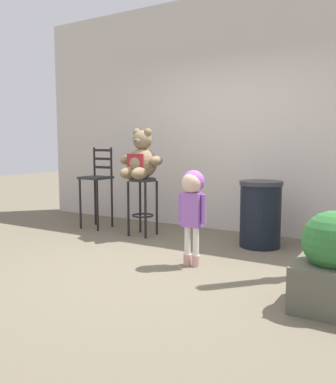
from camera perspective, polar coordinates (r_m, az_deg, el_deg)
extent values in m
plane|color=#665D4A|center=(4.06, -2.20, -10.82)|extent=(24.00, 24.00, 0.00)
cube|color=beige|center=(5.87, 9.84, 10.82)|extent=(6.83, 0.30, 3.31)
cylinder|color=#232728|center=(5.39, -3.65, 1.77)|extent=(0.37, 0.37, 0.04)
cylinder|color=black|center=(5.40, -5.65, -2.40)|extent=(0.03, 0.03, 0.74)
cylinder|color=black|center=(5.24, -3.23, -2.66)|extent=(0.03, 0.03, 0.74)
cylinder|color=black|center=(5.62, -3.98, -2.03)|extent=(0.03, 0.03, 0.74)
cylinder|color=black|center=(5.47, -1.61, -2.26)|extent=(0.03, 0.03, 0.74)
torus|color=black|center=(5.45, -3.61, -3.34)|extent=(0.30, 0.30, 0.02)
sphere|color=#836D4E|center=(5.37, -3.66, 4.10)|extent=(0.40, 0.40, 0.40)
cube|color=maroon|center=(5.24, -4.68, 4.13)|extent=(0.25, 0.03, 0.24)
sphere|color=#836D4E|center=(5.37, -3.69, 7.38)|extent=(0.26, 0.26, 0.26)
ellipsoid|color=#736D55|center=(5.28, -4.36, 7.22)|extent=(0.11, 0.08, 0.08)
sphere|color=black|center=(5.25, -4.55, 7.25)|extent=(0.03, 0.03, 0.03)
sphere|color=#836D4E|center=(5.42, -4.49, 8.45)|extent=(0.10, 0.10, 0.10)
sphere|color=#836D4E|center=(5.32, -2.89, 8.50)|extent=(0.10, 0.10, 0.10)
ellipsoid|color=#836D4E|center=(5.49, -5.92, 4.54)|extent=(0.14, 0.22, 0.13)
ellipsoid|color=#836D4E|center=(5.21, -1.67, 4.47)|extent=(0.14, 0.22, 0.13)
ellipsoid|color=#836D4E|center=(5.28, -5.62, 2.74)|extent=(0.14, 0.34, 0.16)
ellipsoid|color=#836D4E|center=(5.17, -4.03, 2.67)|extent=(0.14, 0.34, 0.16)
cylinder|color=#D09C92|center=(4.17, 2.77, -9.54)|extent=(0.08, 0.08, 0.11)
cylinder|color=silver|center=(4.12, 2.79, -6.84)|extent=(0.06, 0.06, 0.29)
cylinder|color=#D09C92|center=(4.12, 3.96, -9.71)|extent=(0.08, 0.08, 0.11)
cylinder|color=silver|center=(4.07, 3.98, -7.00)|extent=(0.06, 0.06, 0.29)
cube|color=#9258B3|center=(4.03, 3.41, -2.53)|extent=(0.20, 0.11, 0.34)
cylinder|color=#9258B3|center=(4.09, 1.81, -2.15)|extent=(0.05, 0.05, 0.29)
cylinder|color=#9258B3|center=(3.97, 5.07, -2.43)|extent=(0.05, 0.05, 0.29)
sphere|color=#D8B293|center=(4.00, 3.44, 1.33)|extent=(0.21, 0.21, 0.21)
sphere|color=#9A50BB|center=(4.02, 3.61, 1.51)|extent=(0.23, 0.23, 0.23)
cylinder|color=black|center=(4.94, 12.97, -3.35)|extent=(0.48, 0.48, 0.75)
cylinder|color=#2D2D33|center=(4.89, 13.10, 1.24)|extent=(0.51, 0.51, 0.05)
cube|color=#232728|center=(5.97, -10.23, 2.02)|extent=(0.38, 0.38, 0.03)
cylinder|color=black|center=(6.01, -12.36, -1.67)|extent=(0.03, 0.03, 0.73)
cylinder|color=black|center=(5.79, -10.00, -1.93)|extent=(0.03, 0.03, 0.73)
cylinder|color=black|center=(6.24, -10.30, -1.31)|extent=(0.03, 0.03, 0.73)
cylinder|color=black|center=(6.04, -7.97, -1.54)|extent=(0.03, 0.03, 0.73)
cylinder|color=black|center=(6.19, -10.42, 4.30)|extent=(0.03, 0.03, 0.42)
cylinder|color=black|center=(5.98, -8.06, 4.26)|extent=(0.03, 0.03, 0.42)
cube|color=black|center=(6.09, -9.25, 3.48)|extent=(0.33, 0.02, 0.04)
cube|color=black|center=(6.08, -9.27, 4.68)|extent=(0.33, 0.02, 0.04)
cube|color=black|center=(6.08, -9.29, 5.87)|extent=(0.33, 0.02, 0.04)
cube|color=#575847|center=(3.28, 22.16, -12.36)|extent=(0.53, 0.53, 0.35)
sphere|color=#2E6D32|center=(3.19, 22.43, -6.49)|extent=(0.45, 0.45, 0.45)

